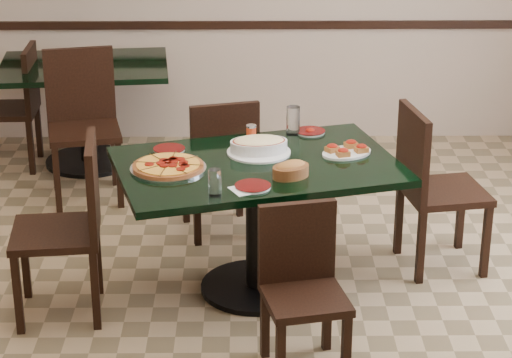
{
  "coord_description": "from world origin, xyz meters",
  "views": [
    {
      "loc": [
        -0.05,
        -4.7,
        2.63
      ],
      "look_at": [
        -0.0,
        0.0,
        0.74
      ],
      "focal_mm": 70.0,
      "sensor_mm": 36.0,
      "label": 1
    }
  ],
  "objects_px": {
    "back_table": "(86,95)",
    "bruschetta_platter": "(347,150)",
    "pepperoni_pizza": "(168,166)",
    "chair_near": "(302,280)",
    "chair_left": "(72,218)",
    "lasagna_casserole": "(259,145)",
    "chair_right": "(430,180)",
    "chair_far": "(221,161)",
    "back_chair_near": "(82,115)",
    "main_table": "(257,195)",
    "bread_basket": "(291,170)",
    "back_chair_left": "(18,101)"
  },
  "relations": [
    {
      "from": "back_table",
      "to": "bruschetta_platter",
      "type": "height_order",
      "value": "bruschetta_platter"
    },
    {
      "from": "pepperoni_pizza",
      "to": "chair_near",
      "type": "bearing_deg",
      "value": -44.46
    },
    {
      "from": "chair_left",
      "to": "pepperoni_pizza",
      "type": "xyz_separation_m",
      "value": [
        0.49,
        0.14,
        0.23
      ]
    },
    {
      "from": "lasagna_casserole",
      "to": "chair_right",
      "type": "bearing_deg",
      "value": -0.07
    },
    {
      "from": "chair_left",
      "to": "bruschetta_platter",
      "type": "distance_m",
      "value": 1.5
    },
    {
      "from": "chair_far",
      "to": "bruschetta_platter",
      "type": "height_order",
      "value": "chair_far"
    },
    {
      "from": "chair_left",
      "to": "lasagna_casserole",
      "type": "height_order",
      "value": "chair_left"
    },
    {
      "from": "chair_far",
      "to": "pepperoni_pizza",
      "type": "height_order",
      "value": "chair_far"
    },
    {
      "from": "chair_near",
      "to": "pepperoni_pizza",
      "type": "height_order",
      "value": "chair_near"
    },
    {
      "from": "back_chair_near",
      "to": "lasagna_casserole",
      "type": "xyz_separation_m",
      "value": [
        1.15,
        -1.25,
        0.24
      ]
    },
    {
      "from": "chair_left",
      "to": "bruschetta_platter",
      "type": "height_order",
      "value": "chair_left"
    },
    {
      "from": "lasagna_casserole",
      "to": "bruschetta_platter",
      "type": "relative_size",
      "value": 1.0
    },
    {
      "from": "back_table",
      "to": "chair_near",
      "type": "xyz_separation_m",
      "value": [
        1.41,
        -2.72,
        -0.08
      ]
    },
    {
      "from": "main_table",
      "to": "bread_basket",
      "type": "relative_size",
      "value": 6.83
    },
    {
      "from": "main_table",
      "to": "chair_left",
      "type": "relative_size",
      "value": 1.73
    },
    {
      "from": "pepperoni_pizza",
      "to": "main_table",
      "type": "bearing_deg",
      "value": 11.02
    },
    {
      "from": "chair_left",
      "to": "pepperoni_pizza",
      "type": "bearing_deg",
      "value": 100.44
    },
    {
      "from": "chair_right",
      "to": "pepperoni_pizza",
      "type": "height_order",
      "value": "chair_right"
    },
    {
      "from": "back_chair_near",
      "to": "pepperoni_pizza",
      "type": "relative_size",
      "value": 2.48
    },
    {
      "from": "main_table",
      "to": "chair_near",
      "type": "height_order",
      "value": "chair_near"
    },
    {
      "from": "bread_basket",
      "to": "chair_far",
      "type": "bearing_deg",
      "value": 81.85
    },
    {
      "from": "back_table",
      "to": "back_chair_near",
      "type": "relative_size",
      "value": 1.27
    },
    {
      "from": "chair_far",
      "to": "chair_near",
      "type": "height_order",
      "value": "chair_far"
    },
    {
      "from": "lasagna_casserole",
      "to": "back_chair_left",
      "type": "bearing_deg",
      "value": 125.74
    },
    {
      "from": "back_chair_left",
      "to": "chair_right",
      "type": "bearing_deg",
      "value": 56.28
    },
    {
      "from": "chair_right",
      "to": "bread_basket",
      "type": "height_order",
      "value": "chair_right"
    },
    {
      "from": "chair_far",
      "to": "pepperoni_pizza",
      "type": "xyz_separation_m",
      "value": [
        -0.25,
        -0.8,
        0.27
      ]
    },
    {
      "from": "back_chair_left",
      "to": "chair_near",
      "type": "bearing_deg",
      "value": 33.34
    },
    {
      "from": "chair_near",
      "to": "bread_basket",
      "type": "height_order",
      "value": "bread_basket"
    },
    {
      "from": "back_table",
      "to": "bread_basket",
      "type": "height_order",
      "value": "bread_basket"
    },
    {
      "from": "pepperoni_pizza",
      "to": "back_chair_left",
      "type": "bearing_deg",
      "value": 121.25
    },
    {
      "from": "lasagna_casserole",
      "to": "bread_basket",
      "type": "distance_m",
      "value": 0.38
    },
    {
      "from": "chair_far",
      "to": "back_chair_left",
      "type": "xyz_separation_m",
      "value": [
        -1.48,
        1.22,
        0.0
      ]
    },
    {
      "from": "chair_far",
      "to": "chair_left",
      "type": "bearing_deg",
      "value": 37.3
    },
    {
      "from": "main_table",
      "to": "back_table",
      "type": "distance_m",
      "value": 2.32
    },
    {
      "from": "back_chair_near",
      "to": "back_chair_left",
      "type": "distance_m",
      "value": 0.76
    },
    {
      "from": "main_table",
      "to": "bread_basket",
      "type": "bearing_deg",
      "value": -65.93
    },
    {
      "from": "chair_left",
      "to": "back_table",
      "type": "bearing_deg",
      "value": -179.33
    },
    {
      "from": "back_table",
      "to": "chair_near",
      "type": "bearing_deg",
      "value": -68.14
    },
    {
      "from": "pepperoni_pizza",
      "to": "lasagna_casserole",
      "type": "height_order",
      "value": "lasagna_casserole"
    },
    {
      "from": "bread_basket",
      "to": "chair_left",
      "type": "bearing_deg",
      "value": 151.19
    },
    {
      "from": "back_chair_near",
      "to": "bruschetta_platter",
      "type": "xyz_separation_m",
      "value": [
        1.63,
        -1.27,
        0.22
      ]
    },
    {
      "from": "chair_left",
      "to": "lasagna_casserole",
      "type": "bearing_deg",
      "value": 105.57
    },
    {
      "from": "back_table",
      "to": "bread_basket",
      "type": "bearing_deg",
      "value": -63.24
    },
    {
      "from": "back_table",
      "to": "back_chair_left",
      "type": "bearing_deg",
      "value": 179.82
    },
    {
      "from": "back_table",
      "to": "lasagna_casserole",
      "type": "height_order",
      "value": "lasagna_casserole"
    },
    {
      "from": "back_chair_near",
      "to": "main_table",
      "type": "bearing_deg",
      "value": -62.78
    },
    {
      "from": "bruschetta_platter",
      "to": "bread_basket",
      "type": "bearing_deg",
      "value": -162.25
    },
    {
      "from": "back_table",
      "to": "bread_basket",
      "type": "distance_m",
      "value": 2.59
    },
    {
      "from": "chair_far",
      "to": "back_chair_near",
      "type": "distance_m",
      "value": 1.16
    }
  ]
}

